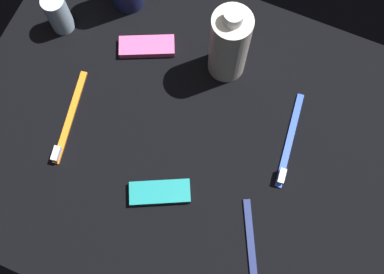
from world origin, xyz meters
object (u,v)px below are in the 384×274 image
(toothbrush_orange, at_px, (68,122))
(snack_bar_pink, at_px, (147,46))
(deodorant_stick, at_px, (58,14))
(toothbrush_navy, at_px, (253,260))
(bodywash_bottle, at_px, (230,45))
(toothbrush_blue, at_px, (289,145))
(snack_bar_teal, at_px, (160,192))

(toothbrush_orange, height_order, snack_bar_pink, toothbrush_orange)
(deodorant_stick, distance_m, toothbrush_navy, 0.56)
(bodywash_bottle, relative_size, deodorant_stick, 2.14)
(bodywash_bottle, height_order, toothbrush_navy, bodywash_bottle)
(deodorant_stick, height_order, toothbrush_orange, deodorant_stick)
(toothbrush_blue, relative_size, toothbrush_orange, 1.01)
(deodorant_stick, bearing_deg, toothbrush_blue, 173.05)
(deodorant_stick, relative_size, toothbrush_orange, 0.47)
(deodorant_stick, distance_m, toothbrush_orange, 0.20)
(toothbrush_navy, distance_m, snack_bar_teal, 0.19)
(bodywash_bottle, bearing_deg, snack_bar_pink, 9.24)
(bodywash_bottle, bearing_deg, snack_bar_teal, 86.51)
(deodorant_stick, xyz_separation_m, toothbrush_orange, (-0.10, 0.17, -0.04))
(snack_bar_pink, bearing_deg, deodorant_stick, -18.75)
(toothbrush_orange, distance_m, snack_bar_pink, 0.20)
(snack_bar_teal, bearing_deg, toothbrush_blue, -162.59)
(bodywash_bottle, height_order, snack_bar_pink, bodywash_bottle)
(toothbrush_navy, height_order, snack_bar_teal, toothbrush_navy)
(toothbrush_blue, bearing_deg, snack_bar_teal, 43.76)
(bodywash_bottle, distance_m, deodorant_stick, 0.33)
(toothbrush_orange, xyz_separation_m, snack_bar_teal, (-0.21, 0.05, 0.00))
(toothbrush_blue, xyz_separation_m, toothbrush_navy, (-0.01, 0.21, 0.00))
(toothbrush_blue, relative_size, snack_bar_pink, 1.73)
(deodorant_stick, xyz_separation_m, snack_bar_pink, (-0.17, -0.02, -0.04))
(deodorant_stick, distance_m, snack_bar_teal, 0.38)
(toothbrush_blue, relative_size, toothbrush_navy, 1.08)
(bodywash_bottle, height_order, toothbrush_blue, bodywash_bottle)
(bodywash_bottle, xyz_separation_m, toothbrush_navy, (-0.17, 0.31, -0.08))
(bodywash_bottle, relative_size, snack_bar_pink, 1.75)
(deodorant_stick, xyz_separation_m, toothbrush_navy, (-0.49, 0.27, -0.04))
(toothbrush_navy, bearing_deg, toothbrush_blue, -86.77)
(toothbrush_blue, height_order, snack_bar_teal, toothbrush_blue)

